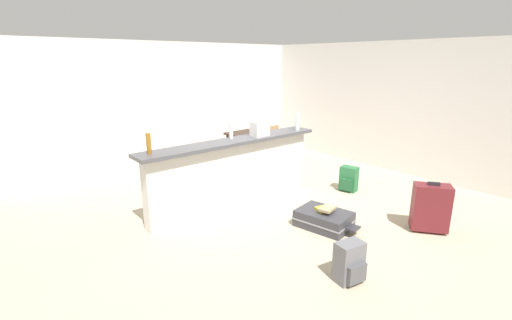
{
  "coord_description": "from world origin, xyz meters",
  "views": [
    {
      "loc": [
        -3.52,
        -3.72,
        2.15
      ],
      "look_at": [
        -0.04,
        0.4,
        0.63
      ],
      "focal_mm": 25.05,
      "sensor_mm": 36.0,
      "label": 1
    }
  ],
  "objects_px": {
    "suitcase_upright_maroon": "(431,207)",
    "book_stack": "(326,209)",
    "dining_table": "(257,137)",
    "backpack_grey": "(349,263)",
    "bottle_clear": "(298,122)",
    "dining_chair_near_partition": "(275,148)",
    "bottle_white": "(231,131)",
    "grocery_bag": "(260,129)",
    "bottle_amber": "(149,144)",
    "backpack_green": "(349,179)",
    "suitcase_flat_charcoal": "(324,219)"
  },
  "relations": [
    {
      "from": "suitcase_flat_charcoal",
      "to": "backpack_grey",
      "type": "relative_size",
      "value": 2.08
    },
    {
      "from": "bottle_amber",
      "to": "suitcase_flat_charcoal",
      "type": "distance_m",
      "value": 2.46
    },
    {
      "from": "bottle_amber",
      "to": "grocery_bag",
      "type": "bearing_deg",
      "value": -2.14
    },
    {
      "from": "book_stack",
      "to": "bottle_amber",
      "type": "bearing_deg",
      "value": 141.82
    },
    {
      "from": "grocery_bag",
      "to": "bottle_clear",
      "type": "bearing_deg",
      "value": -3.88
    },
    {
      "from": "dining_table",
      "to": "suitcase_upright_maroon",
      "type": "relative_size",
      "value": 1.64
    },
    {
      "from": "dining_chair_near_partition",
      "to": "book_stack",
      "type": "relative_size",
      "value": 3.22
    },
    {
      "from": "dining_chair_near_partition",
      "to": "bottle_clear",
      "type": "bearing_deg",
      "value": -108.8
    },
    {
      "from": "bottle_clear",
      "to": "book_stack",
      "type": "xyz_separation_m",
      "value": [
        -0.76,
        -1.27,
        -0.91
      ]
    },
    {
      "from": "bottle_amber",
      "to": "backpack_green",
      "type": "relative_size",
      "value": 0.62
    },
    {
      "from": "dining_table",
      "to": "backpack_grey",
      "type": "bearing_deg",
      "value": -117.25
    },
    {
      "from": "bottle_amber",
      "to": "backpack_grey",
      "type": "distance_m",
      "value": 2.7
    },
    {
      "from": "backpack_green",
      "to": "backpack_grey",
      "type": "bearing_deg",
      "value": -144.09
    },
    {
      "from": "bottle_white",
      "to": "backpack_grey",
      "type": "height_order",
      "value": "bottle_white"
    },
    {
      "from": "dining_chair_near_partition",
      "to": "bottle_white",
      "type": "bearing_deg",
      "value": -156.2
    },
    {
      "from": "suitcase_flat_charcoal",
      "to": "backpack_grey",
      "type": "bearing_deg",
      "value": -128.97
    },
    {
      "from": "bottle_clear",
      "to": "suitcase_flat_charcoal",
      "type": "height_order",
      "value": "bottle_clear"
    },
    {
      "from": "dining_table",
      "to": "suitcase_flat_charcoal",
      "type": "relative_size",
      "value": 1.26
    },
    {
      "from": "bottle_clear",
      "to": "dining_chair_near_partition",
      "type": "distance_m",
      "value": 1.1
    },
    {
      "from": "bottle_white",
      "to": "book_stack",
      "type": "distance_m",
      "value": 1.76
    },
    {
      "from": "grocery_bag",
      "to": "suitcase_upright_maroon",
      "type": "distance_m",
      "value": 2.58
    },
    {
      "from": "suitcase_upright_maroon",
      "to": "book_stack",
      "type": "height_order",
      "value": "suitcase_upright_maroon"
    },
    {
      "from": "bottle_clear",
      "to": "backpack_grey",
      "type": "height_order",
      "value": "bottle_clear"
    },
    {
      "from": "backpack_grey",
      "to": "book_stack",
      "type": "bearing_deg",
      "value": 50.22
    },
    {
      "from": "bottle_clear",
      "to": "dining_chair_near_partition",
      "type": "relative_size",
      "value": 0.29
    },
    {
      "from": "suitcase_upright_maroon",
      "to": "backpack_green",
      "type": "distance_m",
      "value": 1.63
    },
    {
      "from": "bottle_white",
      "to": "bottle_clear",
      "type": "height_order",
      "value": "bottle_clear"
    },
    {
      "from": "grocery_bag",
      "to": "backpack_grey",
      "type": "relative_size",
      "value": 0.62
    },
    {
      "from": "backpack_green",
      "to": "bottle_white",
      "type": "bearing_deg",
      "value": 155.93
    },
    {
      "from": "dining_chair_near_partition",
      "to": "suitcase_flat_charcoal",
      "type": "relative_size",
      "value": 1.07
    },
    {
      "from": "bottle_amber",
      "to": "dining_table",
      "type": "distance_m",
      "value": 3.16
    },
    {
      "from": "backpack_grey",
      "to": "book_stack",
      "type": "relative_size",
      "value": 1.45
    },
    {
      "from": "dining_table",
      "to": "backpack_green",
      "type": "xyz_separation_m",
      "value": [
        0.29,
        -2.05,
        -0.44
      ]
    },
    {
      "from": "bottle_white",
      "to": "dining_table",
      "type": "distance_m",
      "value": 2.03
    },
    {
      "from": "dining_table",
      "to": "suitcase_upright_maroon",
      "type": "height_order",
      "value": "dining_table"
    },
    {
      "from": "bottle_clear",
      "to": "backpack_grey",
      "type": "xyz_separation_m",
      "value": [
        -1.54,
        -2.2,
        -0.96
      ]
    },
    {
      "from": "dining_table",
      "to": "backpack_grey",
      "type": "xyz_separation_m",
      "value": [
        -1.85,
        -3.6,
        -0.44
      ]
    },
    {
      "from": "backpack_grey",
      "to": "bottle_clear",
      "type": "bearing_deg",
      "value": 55.04
    },
    {
      "from": "dining_table",
      "to": "bottle_clear",
      "type": "bearing_deg",
      "value": -102.69
    },
    {
      "from": "bottle_clear",
      "to": "dining_table",
      "type": "relative_size",
      "value": 0.25
    },
    {
      "from": "grocery_bag",
      "to": "book_stack",
      "type": "distance_m",
      "value": 1.59
    },
    {
      "from": "bottle_white",
      "to": "book_stack",
      "type": "relative_size",
      "value": 0.82
    },
    {
      "from": "suitcase_flat_charcoal",
      "to": "backpack_green",
      "type": "relative_size",
      "value": 2.08
    },
    {
      "from": "backpack_green",
      "to": "backpack_grey",
      "type": "distance_m",
      "value": 2.65
    },
    {
      "from": "grocery_bag",
      "to": "backpack_grey",
      "type": "xyz_separation_m",
      "value": [
        -0.76,
        -2.25,
        -0.93
      ]
    },
    {
      "from": "bottle_white",
      "to": "suitcase_flat_charcoal",
      "type": "distance_m",
      "value": 1.83
    },
    {
      "from": "dining_table",
      "to": "backpack_grey",
      "type": "relative_size",
      "value": 2.62
    },
    {
      "from": "bottle_white",
      "to": "book_stack",
      "type": "xyz_separation_m",
      "value": [
        0.47,
        -1.44,
        -0.89
      ]
    },
    {
      "from": "grocery_bag",
      "to": "suitcase_upright_maroon",
      "type": "height_order",
      "value": "grocery_bag"
    },
    {
      "from": "suitcase_flat_charcoal",
      "to": "suitcase_upright_maroon",
      "type": "xyz_separation_m",
      "value": [
        0.94,
        -0.95,
        0.22
      ]
    }
  ]
}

